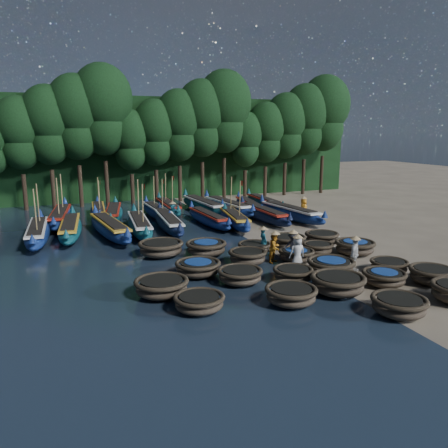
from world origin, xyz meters
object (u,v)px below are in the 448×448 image
object	(u,v)px
coracle_13	(331,266)
fisherman_4	(355,253)
coracle_3	(399,305)
coracle_12	(293,274)
coracle_15	(198,267)
long_boat_16	(249,205)
coracle_9	(432,275)
long_boat_5	(208,218)
coracle_16	(248,256)
long_boat_4	(169,222)
long_boat_10	(99,211)
long_boat_2	(110,228)
long_boat_11	(113,213)
coracle_20	(161,248)
long_boat_3	(140,225)
coracle_8	(384,277)
long_boat_8	(290,212)
fisherman_5	(173,212)
coracle_10	(162,286)
coracle_22	(255,248)
fisherman_2	(275,247)
coracle_23	(288,241)
fisherman_1	(263,239)
coracle_6	(291,295)
long_boat_7	(263,214)
coracle_18	(318,248)
long_boat_9	(60,217)
long_boat_6	(233,218)
long_boat_17	(264,203)
coracle_17	(296,255)
coracle_7	(338,283)
long_boat_15	(227,206)
long_boat_12	(157,211)
coracle_11	(240,275)
long_boat_0	(37,233)
coracle_19	(355,247)
fisherman_0	(297,251)
long_boat_1	(70,228)
fisherman_3	(293,246)
coracle_21	(206,248)
coracle_5	(199,302)
coracle_24	(322,238)

from	to	relation	value
coracle_13	fisherman_4	xyz separation A→B (m)	(1.42, 0.13, 0.45)
coracle_3	fisherman_4	xyz separation A→B (m)	(1.76, 4.94, 0.49)
coracle_12	coracle_15	world-z (taller)	coracle_15
long_boat_16	coracle_9	bearing A→B (deg)	-81.69
coracle_13	long_boat_5	distance (m)	13.03
coracle_16	long_boat_4	world-z (taller)	long_boat_4
coracle_9	coracle_16	size ratio (longest dim) A/B	0.99
long_boat_5	long_boat_10	size ratio (longest dim) A/B	1.04
coracle_13	fisherman_4	bearing A→B (deg)	5.08
long_boat_2	long_boat_11	world-z (taller)	long_boat_2
coracle_3	coracle_20	xyz separation A→B (m)	(-6.47, 10.93, 0.06)
coracle_15	long_boat_3	size ratio (longest dim) A/B	0.33
coracle_8	long_boat_2	xyz separation A→B (m)	(-10.26, 13.90, 0.20)
long_boat_8	fisherman_5	bearing A→B (deg)	159.86
coracle_10	coracle_22	world-z (taller)	coracle_10
coracle_13	fisherman_2	size ratio (longest dim) A/B	1.39
coracle_23	fisherman_1	distance (m)	2.16
coracle_13	long_boat_4	bearing A→B (deg)	111.17
coracle_6	long_boat_7	size ratio (longest dim) A/B	0.28
coracle_18	long_boat_9	distance (m)	19.05
coracle_12	long_boat_6	distance (m)	12.36
long_boat_16	long_boat_17	bearing A→B (deg)	31.03
long_boat_4	coracle_17	bearing A→B (deg)	-61.97
coracle_7	long_boat_15	bearing A→B (deg)	82.48
long_boat_5	coracle_12	bearing A→B (deg)	-95.19
coracle_15	long_boat_16	bearing A→B (deg)	57.62
coracle_20	coracle_22	distance (m)	5.20
coracle_3	long_boat_3	size ratio (longest dim) A/B	0.26
long_boat_3	long_boat_12	xyz separation A→B (m)	(2.26, 4.78, -0.05)
coracle_11	long_boat_17	distance (m)	19.72
long_boat_0	long_boat_10	world-z (taller)	long_boat_0
coracle_11	long_boat_12	xyz separation A→B (m)	(-0.13, 16.39, 0.11)
long_boat_10	long_boat_17	bearing A→B (deg)	-0.34
coracle_3	long_boat_15	world-z (taller)	long_boat_15
long_boat_8	fisherman_4	distance (m)	12.78
long_boat_15	fisherman_4	world-z (taller)	fisherman_4
coracle_19	long_boat_7	xyz separation A→B (m)	(-0.67, 10.15, 0.10)
coracle_20	long_boat_3	size ratio (longest dim) A/B	0.30
coracle_18	fisherman_0	xyz separation A→B (m)	(-2.35, -1.73, 0.51)
long_boat_16	fisherman_1	size ratio (longest dim) A/B	4.23
coracle_3	coracle_12	size ratio (longest dim) A/B	1.15
coracle_15	long_boat_1	world-z (taller)	long_boat_1
coracle_6	coracle_16	size ratio (longest dim) A/B	0.96
fisherman_3	long_boat_15	bearing A→B (deg)	129.82
coracle_15	coracle_20	size ratio (longest dim) A/B	1.09
long_boat_11	coracle_11	bearing A→B (deg)	-68.46
long_boat_2	long_boat_12	distance (m)	6.57
coracle_21	fisherman_5	world-z (taller)	fisherman_5
long_boat_17	coracle_3	bearing A→B (deg)	-101.46
coracle_5	coracle_24	distance (m)	11.87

